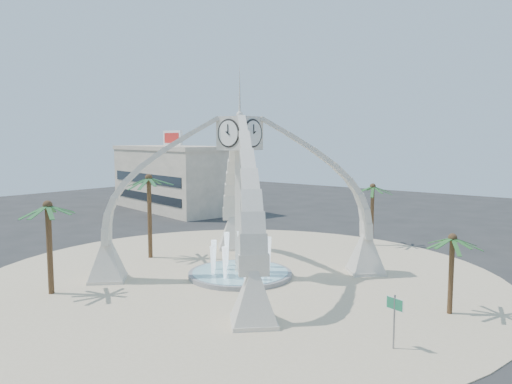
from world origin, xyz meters
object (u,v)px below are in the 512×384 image
Objects in this scene: palm_north at (373,187)px; palm_west at (149,179)px; clock_tower at (240,194)px; street_sign at (394,311)px; palm_south at (48,207)px; fountain at (240,273)px; palm_east at (453,239)px.

palm_west is at bearing -127.40° from palm_north.
street_sign is (14.76, -5.32, -4.46)m from clock_tower.
fountain is at bearing 57.22° from palm_south.
clock_tower is 3.35× the size of palm_east.
palm_east is 0.80× the size of palm_north.
fountain is at bearing 90.00° from clock_tower.
palm_south is (-7.35, -11.41, 5.79)m from fountain.
palm_north reaches higher than fountain.
palm_west reaches higher than palm_east.
palm_east is 19.68m from palm_north.
fountain reaches higher than street_sign.
palm_east is at bearing 100.70° from street_sign.
street_sign is (25.06, -4.98, -5.06)m from palm_west.
palm_west is 21.70m from palm_north.
palm_south is (-10.21, -28.27, 0.21)m from palm_north.
fountain is 1.49× the size of palm_east.
palm_south is 2.44× the size of street_sign.
fountain is 14.75m from palm_south.
clock_tower reaches higher than palm_north.
fountain is 18.00m from palm_north.
clock_tower is at bearing -173.73° from palm_east.
palm_west is (-25.62, -2.03, 2.43)m from palm_east.
palm_north reaches higher than street_sign.
fountain is at bearing 175.49° from street_sign.
palm_east reaches higher than fountain.
palm_south is at bearing -149.28° from street_sign.
street_sign is (22.10, 6.08, -4.04)m from palm_south.
clock_tower is at bearing -90.00° from fountain.
palm_west is at bearing -178.09° from clock_tower.
fountain is 1.15× the size of palm_south.
palm_west is 1.20× the size of palm_north.
clock_tower is 6.31× the size of street_sign.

